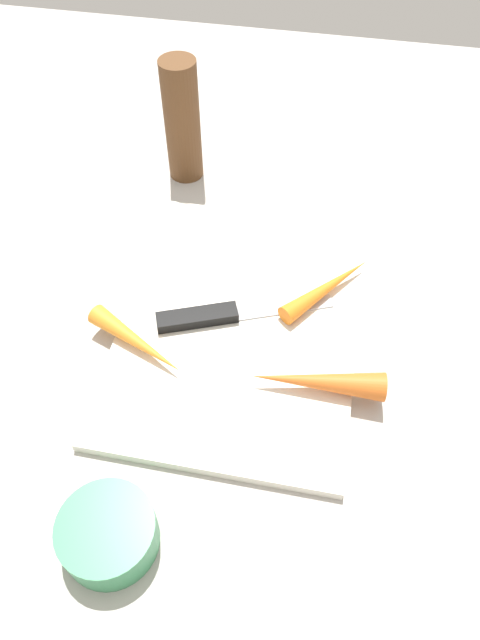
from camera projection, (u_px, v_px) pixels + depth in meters
ground_plane at (240, 326)px, 0.66m from camera, size 1.40×1.40×0.00m
cutting_board at (240, 323)px, 0.65m from camera, size 0.36×0.26×0.01m
knife at (209, 316)px, 0.64m from camera, size 0.09×0.19×0.01m
carrot_shortest at (137, 342)px, 0.61m from camera, size 0.08×0.12×0.02m
carrot_longest at (317, 382)px, 0.58m from camera, size 0.04×0.14×0.03m
carrot_medium at (327, 288)px, 0.66m from camera, size 0.11×0.10×0.02m
small_bowl at (108, 534)px, 0.49m from camera, size 0.08×0.08×0.04m
pepper_grinder at (182, 122)px, 0.76m from camera, size 0.05×0.05×0.17m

